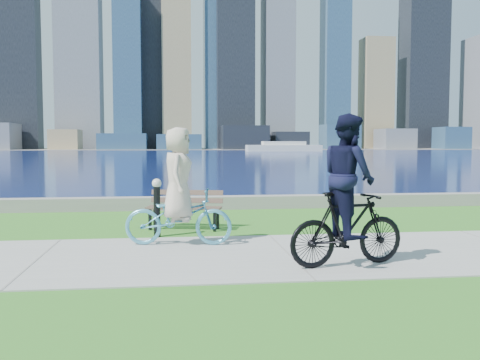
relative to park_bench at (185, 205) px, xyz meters
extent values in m
plane|color=#29681B|center=(1.63, -2.87, -0.50)|extent=(320.00, 320.00, 0.00)
cube|color=gray|center=(1.63, -2.87, -0.49)|extent=(80.00, 3.50, 0.02)
cube|color=slate|center=(1.63, 3.33, -0.33)|extent=(90.00, 0.50, 0.35)
cube|color=#0D1B53|center=(1.63, 69.13, -0.50)|extent=(320.00, 131.00, 0.01)
cube|color=gray|center=(1.63, 127.13, -0.44)|extent=(320.00, 30.00, 0.12)
cube|color=#8F7B58|center=(-25.87, 119.91, 1.90)|extent=(6.77, 7.39, 4.80)
cube|color=navy|center=(-12.25, 116.80, 1.43)|extent=(11.29, 6.21, 3.86)
cube|color=navy|center=(0.94, 118.12, 1.34)|extent=(10.49, 8.83, 3.69)
cube|color=black|center=(16.68, 117.71, 2.39)|extent=(11.07, 9.50, 5.78)
cube|color=black|center=(28.26, 119.78, 1.69)|extent=(8.40, 9.21, 4.38)
cube|color=navy|center=(41.20, 119.44, 2.61)|extent=(8.79, 7.57, 6.23)
cube|color=slate|center=(55.99, 119.94, 2.10)|extent=(8.23, 8.47, 5.21)
cube|color=navy|center=(70.06, 117.54, 2.32)|extent=(7.10, 7.09, 5.65)
cube|color=black|center=(-38.15, 127.23, 33.84)|extent=(9.87, 6.07, 68.67)
cube|color=slate|center=(-24.02, 129.68, 32.87)|extent=(11.01, 8.20, 66.74)
cube|color=navy|center=(-11.26, 124.64, 19.10)|extent=(6.65, 10.92, 39.20)
cube|color=#8F7B58|center=(0.53, 126.99, 20.74)|extent=(7.18, 10.18, 42.48)
cube|color=black|center=(15.16, 124.55, 27.88)|extent=(9.30, 8.44, 56.77)
cube|color=slate|center=(26.54, 126.23, 27.07)|extent=(7.48, 9.56, 55.15)
cube|color=navy|center=(42.43, 128.00, 27.84)|extent=(6.61, 7.26, 56.69)
cube|color=#8F7B58|center=(54.24, 128.90, 14.34)|extent=(7.89, 6.67, 29.69)
cube|color=black|center=(67.83, 129.59, 24.14)|extent=(11.26, 8.27, 49.28)
cube|color=black|center=(-4.37, 129.13, 37.50)|extent=(9.00, 9.00, 76.00)
cube|color=navy|center=(11.63, 128.13, 31.50)|extent=(8.00, 8.00, 64.00)
cube|color=silver|center=(21.41, 93.24, 0.13)|extent=(14.80, 4.23, 1.27)
cube|color=silver|center=(21.41, 93.24, 1.14)|extent=(8.46, 3.17, 0.74)
cube|color=black|center=(-0.74, -0.08, -0.28)|extent=(0.07, 0.07, 0.45)
cube|color=black|center=(0.60, -0.43, -0.28)|extent=(0.07, 0.07, 0.45)
cube|color=black|center=(-0.65, 0.27, -0.28)|extent=(0.07, 0.07, 0.45)
cube|color=black|center=(0.69, -0.09, -0.28)|extent=(0.07, 0.07, 0.45)
cube|color=#4E3B31|center=(-0.07, -0.26, -0.04)|extent=(1.56, 0.50, 0.04)
cube|color=#4E3B31|center=(-0.03, -0.10, -0.04)|extent=(1.56, 0.50, 0.04)
cube|color=#4E3B31|center=(0.01, 0.05, -0.04)|extent=(1.56, 0.50, 0.04)
cube|color=#4E3B31|center=(0.04, 0.17, 0.09)|extent=(1.55, 0.47, 0.11)
cube|color=#4E3B31|center=(0.05, 0.19, 0.26)|extent=(1.55, 0.47, 0.11)
cylinder|color=black|center=(-0.56, -0.91, 0.01)|extent=(0.13, 0.13, 1.02)
sphere|color=silver|center=(-0.56, -0.91, 0.55)|extent=(0.18, 0.18, 0.18)
imported|color=#54ABCD|center=(-0.16, -1.88, 0.02)|extent=(0.92, 1.99, 1.00)
imported|color=silver|center=(-0.16, -1.88, 0.78)|extent=(0.64, 0.89, 1.67)
imported|color=black|center=(2.32, -3.84, 0.07)|extent=(0.89, 1.92, 1.11)
imported|color=black|center=(2.32, -3.84, 0.86)|extent=(0.84, 0.99, 1.82)
camera|label=1|loc=(-0.22, -11.42, 1.36)|focal=40.00mm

